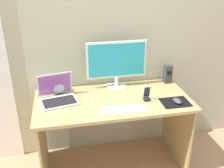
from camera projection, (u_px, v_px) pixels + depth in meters
name	position (u px, v px, depth m)	size (l,w,h in m)	color
ground_plane	(113.00, 164.00, 2.69)	(8.00, 8.00, 0.00)	tan
wall_back	(105.00, 35.00, 2.51)	(6.00, 0.04, 2.50)	#B0B095
desk	(113.00, 114.00, 2.44)	(1.40, 0.68, 0.76)	tan
monitor	(117.00, 62.00, 2.50)	(0.58, 0.14, 0.46)	white
speaker_right	(168.00, 74.00, 2.67)	(0.07, 0.07, 0.19)	#373638
laptop	(58.00, 96.00, 2.33)	(0.36, 0.33, 0.23)	silver
fishbowl	(57.00, 85.00, 2.46)	(0.16, 0.16, 0.16)	silver
keyboard_external	(124.00, 109.00, 2.20)	(0.39, 0.12, 0.01)	white
mousepad	(175.00, 102.00, 2.32)	(0.25, 0.20, 0.00)	black
mouse	(177.00, 101.00, 2.30)	(0.06, 0.10, 0.04)	#4A4247
phone_in_dock	(147.00, 95.00, 2.34)	(0.06, 0.05, 0.14)	black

